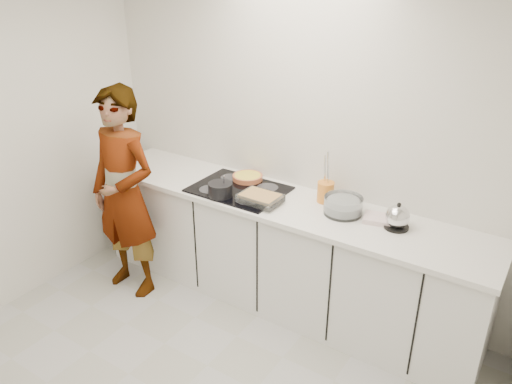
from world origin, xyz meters
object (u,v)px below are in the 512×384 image
Objects in this scene: hob at (239,189)px; utensil_crock at (325,192)px; saucepan at (220,189)px; mixing_bowl at (343,206)px; baking_dish at (260,198)px; tart_dish at (248,177)px; kettle at (397,217)px; cook at (124,194)px.

utensil_crock reaches higher than hob.
saucepan reaches higher than mixing_bowl.
mixing_bowl is (0.58, 0.19, 0.01)m from baking_dish.
mixing_bowl is 1.89× the size of utensil_crock.
tart_dish is 1.30m from kettle.
tart_dish is 1.49× the size of kettle.
baking_dish is 0.49m from utensil_crock.
cook is (-0.73, -0.68, -0.08)m from tart_dish.
saucepan is 0.83× the size of mixing_bowl.
saucepan is at bearing -89.68° from tart_dish.
tart_dish is 0.96× the size of mixing_bowl.
mixing_bowl is 1.72m from cook.
utensil_crock is at bearing 37.25° from baking_dish.
kettle is 1.21× the size of utensil_crock.
kettle is (0.39, 0.00, 0.02)m from mixing_bowl.
baking_dish is 0.61m from mixing_bowl.
cook is (-0.77, -0.50, -0.05)m from hob.
saucepan is 1.32m from kettle.
tart_dish is at bearing 173.17° from mixing_bowl.
baking_dish is at bearing -43.09° from tart_dish.
mixing_bowl is (0.86, 0.08, 0.05)m from hob.
saucepan reaches higher than baking_dish.
cook is (-1.43, -0.69, -0.12)m from utensil_crock.
utensil_crock is 0.09× the size of cook.
hob is 2.53× the size of tart_dish.
utensil_crock is at bearing 15.83° from hob.
saucepan is at bearing -163.61° from mixing_bowl.
mixing_bowl is at bearing -29.74° from utensil_crock.
baking_dish is 0.18× the size of cook.
kettle is at bearing 10.90° from baking_dish.
cook reaches higher than hob.
mixing_bowl is 0.17× the size of cook.
baking_dish is (0.27, -0.11, 0.04)m from hob.
tart_dish reaches higher than hob.
cook is at bearing -160.51° from mixing_bowl.
utensil_crock is (0.70, 0.00, 0.04)m from tart_dish.
utensil_crock reaches higher than tart_dish.
baking_dish is at bearing -169.10° from kettle.
saucepan reaches higher than tart_dish.
cook is (-1.04, -0.39, -0.09)m from baking_dish.
saucepan reaches higher than hob.
mixing_bowl is at bearing 5.09° from hob.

